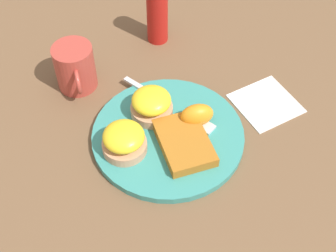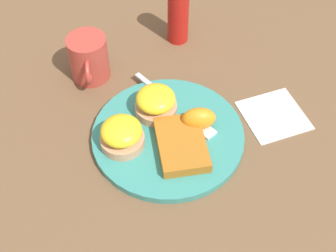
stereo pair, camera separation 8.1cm
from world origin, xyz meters
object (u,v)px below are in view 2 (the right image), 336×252
hashbrown_patty (181,144)px  condiment_bottle (178,14)px  sandwich_benedict_left (156,103)px  sandwich_benedict_right (122,135)px  cup (89,58)px  fork (178,107)px  orange_wedge (199,119)px

hashbrown_patty → condiment_bottle: 0.31m
sandwich_benedict_left → sandwich_benedict_right: (0.07, -0.06, 0.00)m
sandwich_benedict_right → sandwich_benedict_left: bearing=136.4°
sandwich_benedict_right → cup: (-0.19, -0.06, 0.01)m
hashbrown_patty → fork: 0.09m
sandwich_benedict_left → fork: bearing=96.7°
orange_wedge → cup: (-0.17, -0.19, 0.01)m
sandwich_benedict_right → hashbrown_patty: size_ratio=0.65×
cup → orange_wedge: bearing=49.0°
hashbrown_patty → fork: hashbrown_patty is taller
sandwich_benedict_left → sandwich_benedict_right: 0.09m
sandwich_benedict_left → fork: sandwich_benedict_left is taller
hashbrown_patty → cup: 0.26m
sandwich_benedict_right → condiment_bottle: 0.31m
fork → condiment_bottle: (-0.21, 0.03, 0.05)m
sandwich_benedict_right → fork: 0.13m
cup → sandwich_benedict_right: bearing=16.2°
sandwich_benedict_left → sandwich_benedict_right: size_ratio=1.00×
sandwich_benedict_left → cup: 0.17m
sandwich_benedict_right → hashbrown_patty: bearing=78.8°
sandwich_benedict_left → orange_wedge: 0.08m
hashbrown_patty → orange_wedge: bearing=140.9°
sandwich_benedict_right → fork: sandwich_benedict_right is taller
sandwich_benedict_left → condiment_bottle: 0.23m
sandwich_benedict_left → sandwich_benedict_right: same height
orange_wedge → sandwich_benedict_left: bearing=-120.7°
cup → hashbrown_patty: bearing=36.5°
condiment_bottle → hashbrown_patty: bearing=-5.6°
orange_wedge → condiment_bottle: condiment_bottle is taller
orange_wedge → fork: (-0.05, -0.03, -0.02)m
sandwich_benedict_right → condiment_bottle: (-0.29, 0.13, 0.02)m
hashbrown_patty → orange_wedge: 0.06m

